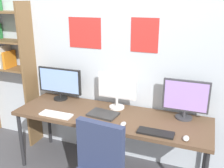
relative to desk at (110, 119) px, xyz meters
The scene contains 10 objects.
wall_back 0.74m from the desk, 90.04° to the left, with size 4.59×0.11×2.60m.
desk is the anchor object (origin of this frame).
monitor_left 0.85m from the desk, 164.69° to the left, with size 0.59×0.18×0.41m.
monitor_center 0.36m from the desk, 90.00° to the left, with size 0.46×0.18×0.43m.
monitor_right 0.85m from the desk, 15.31° to the left, with size 0.48×0.18×0.43m.
keyboard_left 0.61m from the desk, 157.67° to the right, with size 0.37×0.13×0.02m, color silver.
keyboard_right 0.61m from the desk, 22.33° to the right, with size 0.35×0.13×0.02m, color black.
mouse_left_side 0.29m from the desk, 40.79° to the right, with size 0.06×0.10×0.03m, color silver.
mouse_right_side 0.88m from the desk, 16.04° to the right, with size 0.06×0.10×0.03m, color silver.
laptop_closed 0.10m from the desk, 154.80° to the right, with size 0.32×0.22×0.02m, color #2D2D2D.
Camera 1 is at (0.95, -1.82, 1.98)m, focal length 40.97 mm.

